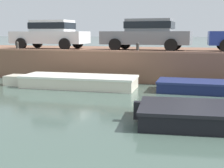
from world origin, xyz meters
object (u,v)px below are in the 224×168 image
mooring_bollard_mid (138,47)px  car_left_inner_grey (148,33)px  car_leftmost_white (51,33)px  mooring_bollard_west (17,45)px  boat_moored_central_navy (223,88)px  boat_moored_west_cream (74,81)px

mooring_bollard_mid → car_left_inner_grey: bearing=85.6°
car_leftmost_white → mooring_bollard_mid: car_leftmost_white is taller
car_leftmost_white → mooring_bollard_west: bearing=-118.8°
boat_moored_central_navy → mooring_bollard_west: bearing=170.9°
boat_moored_central_navy → car_leftmost_white: size_ratio=1.30×
car_leftmost_white → car_left_inner_grey: (5.32, -0.00, 0.00)m
boat_moored_central_navy → car_leftmost_white: bearing=159.3°
boat_moored_central_navy → mooring_bollard_mid: 4.18m
car_left_inner_grey → mooring_bollard_mid: size_ratio=9.95×
mooring_bollard_west → mooring_bollard_mid: (6.16, 0.00, 0.00)m
boat_moored_central_navy → mooring_bollard_mid: size_ratio=12.00×
boat_moored_west_cream → car_leftmost_white: 5.10m
boat_moored_central_navy → car_leftmost_white: (-8.80, 3.33, 2.01)m
car_left_inner_grey → mooring_bollard_west: 6.57m
boat_moored_central_navy → mooring_bollard_west: mooring_bollard_west is taller
mooring_bollard_mid → boat_moored_west_cream: bearing=-139.8°
boat_moored_west_cream → mooring_bollard_west: size_ratio=12.85×
car_left_inner_grey → mooring_bollard_mid: bearing=-94.4°
mooring_bollard_west → mooring_bollard_mid: same height
car_leftmost_white → mooring_bollard_mid: bearing=-18.8°
boat_moored_central_navy → boat_moored_west_cream: bearing=-176.3°
boat_moored_central_navy → mooring_bollard_mid: bearing=156.6°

